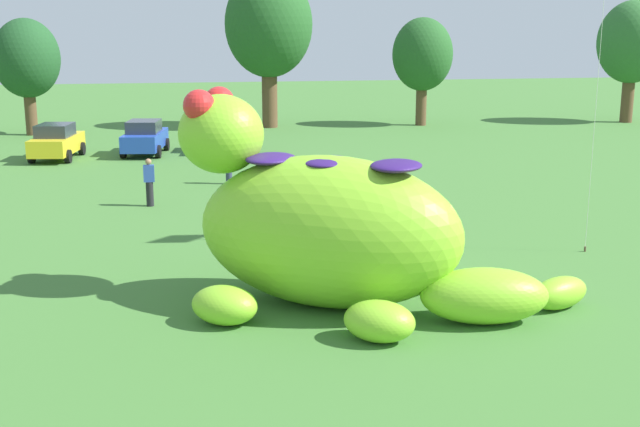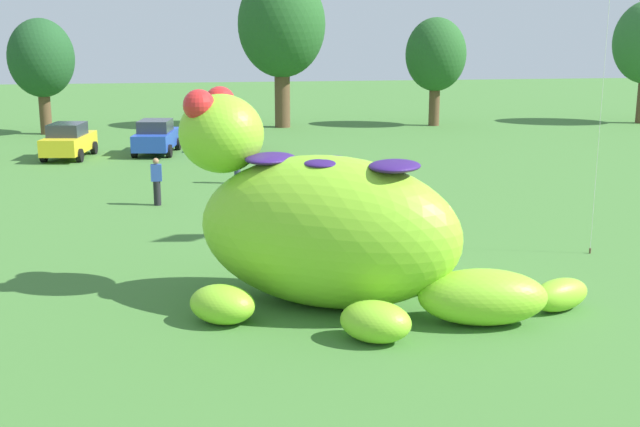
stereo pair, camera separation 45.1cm
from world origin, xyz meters
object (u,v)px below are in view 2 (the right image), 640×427
(car_yellow, at_px, (69,141))
(car_black, at_px, (233,134))
(spectator_near_inflatable, at_px, (157,182))
(car_blue, at_px, (156,137))
(giant_inflatable_creature, at_px, (328,229))
(spectator_mid_field, at_px, (237,163))

(car_yellow, height_order, car_black, same)
(car_black, height_order, spectator_near_inflatable, car_black)
(car_yellow, xyz_separation_m, car_blue, (4.17, 0.76, 0.00))
(car_blue, xyz_separation_m, spectator_near_inflatable, (0.41, -12.46, -0.01))
(car_yellow, bearing_deg, car_black, 8.97)
(giant_inflatable_creature, xyz_separation_m, car_black, (-0.68, 24.50, -0.92))
(car_yellow, xyz_separation_m, car_black, (8.09, 1.28, 0.00))
(car_blue, relative_size, car_black, 1.00)
(giant_inflatable_creature, distance_m, spectator_mid_field, 15.27)
(car_yellow, xyz_separation_m, spectator_near_inflatable, (4.58, -11.70, -0.01))
(spectator_mid_field, bearing_deg, car_black, 87.48)
(spectator_near_inflatable, xyz_separation_m, spectator_mid_field, (3.10, 3.69, 0.00))
(spectator_near_inflatable, bearing_deg, car_yellow, 111.36)
(giant_inflatable_creature, relative_size, spectator_near_inflatable, 5.57)
(car_black, bearing_deg, spectator_near_inflatable, -105.12)
(car_yellow, distance_m, car_black, 8.19)
(spectator_near_inflatable, distance_m, spectator_mid_field, 4.82)
(car_black, height_order, spectator_mid_field, car_black)
(spectator_near_inflatable, bearing_deg, car_blue, 91.90)
(car_yellow, distance_m, spectator_mid_field, 11.10)
(car_blue, bearing_deg, car_black, 7.53)
(car_blue, bearing_deg, spectator_near_inflatable, -88.10)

